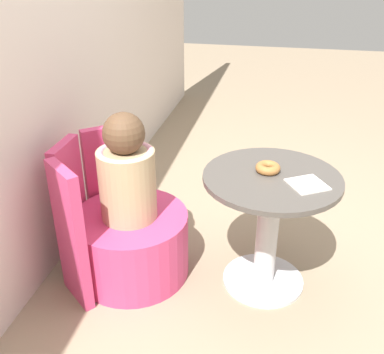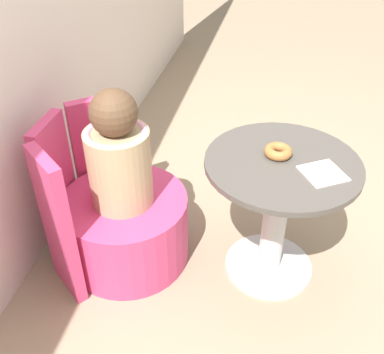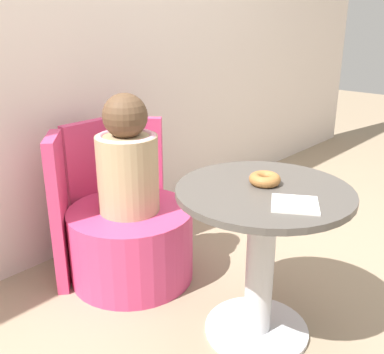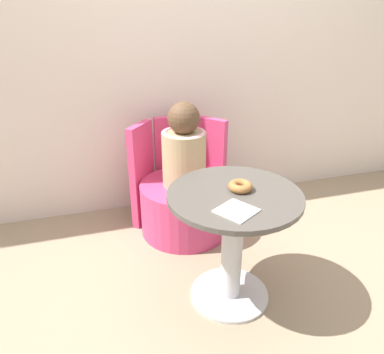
{
  "view_description": "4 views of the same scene",
  "coord_description": "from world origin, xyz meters",
  "px_view_note": "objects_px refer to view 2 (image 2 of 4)",
  "views": [
    {
      "loc": [
        -1.95,
        -0.04,
        1.57
      ],
      "look_at": [
        -0.19,
        0.33,
        0.63
      ],
      "focal_mm": 42.0,
      "sensor_mm": 36.0,
      "label": 1
    },
    {
      "loc": [
        -1.63,
        0.02,
        1.65
      ],
      "look_at": [
        -0.2,
        0.33,
        0.57
      ],
      "focal_mm": 42.0,
      "sensor_mm": 36.0,
      "label": 2
    },
    {
      "loc": [
        -1.37,
        -0.83,
        1.21
      ],
      "look_at": [
        -0.09,
        0.32,
        0.59
      ],
      "focal_mm": 42.0,
      "sensor_mm": 36.0,
      "label": 3
    },
    {
      "loc": [
        -0.71,
        -1.46,
        1.44
      ],
      "look_at": [
        -0.19,
        0.3,
        0.58
      ],
      "focal_mm": 35.0,
      "sensor_mm": 36.0,
      "label": 4
    }
  ],
  "objects_px": {
    "child_figure": "(118,155)",
    "round_table": "(278,200)",
    "donut": "(278,151)",
    "tub_chair": "(127,228)"
  },
  "relations": [
    {
      "from": "donut",
      "to": "tub_chair",
      "type": "bearing_deg",
      "value": 98.33
    },
    {
      "from": "round_table",
      "to": "donut",
      "type": "distance_m",
      "value": 0.23
    },
    {
      "from": "child_figure",
      "to": "round_table",
      "type": "bearing_deg",
      "value": -85.04
    },
    {
      "from": "round_table",
      "to": "tub_chair",
      "type": "xyz_separation_m",
      "value": [
        -0.06,
        0.69,
        -0.24
      ]
    },
    {
      "from": "child_figure",
      "to": "donut",
      "type": "height_order",
      "value": "child_figure"
    },
    {
      "from": "donut",
      "to": "child_figure",
      "type": "bearing_deg",
      "value": 98.33
    },
    {
      "from": "round_table",
      "to": "child_figure",
      "type": "distance_m",
      "value": 0.71
    },
    {
      "from": "child_figure",
      "to": "tub_chair",
      "type": "bearing_deg",
      "value": 104.04
    },
    {
      "from": "tub_chair",
      "to": "donut",
      "type": "relative_size",
      "value": 5.05
    },
    {
      "from": "round_table",
      "to": "child_figure",
      "type": "xyz_separation_m",
      "value": [
        -0.06,
        0.69,
        0.18
      ]
    }
  ]
}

